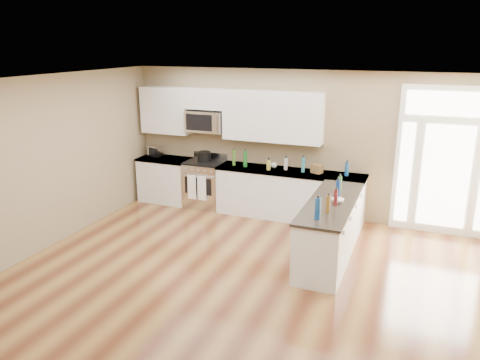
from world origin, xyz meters
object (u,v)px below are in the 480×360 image
object	(u,v)px
kitchen_range	(205,184)
stockpot	(204,156)
toaster_oven	(155,151)
peninsula_cabinet	(330,231)

from	to	relation	value
kitchen_range	stockpot	xyz separation A→B (m)	(-0.04, 0.06, 0.57)
stockpot	toaster_oven	xyz separation A→B (m)	(-1.16, 0.02, 0.00)
peninsula_cabinet	kitchen_range	size ratio (longest dim) A/B	2.15
stockpot	toaster_oven	world-z (taller)	toaster_oven
peninsula_cabinet	kitchen_range	distance (m)	3.22
peninsula_cabinet	toaster_oven	distance (m)	4.39
kitchen_range	toaster_oven	bearing A→B (deg)	176.36
peninsula_cabinet	kitchen_range	world-z (taller)	kitchen_range
peninsula_cabinet	stockpot	xyz separation A→B (m)	(-2.91, 1.51, 0.62)
kitchen_range	toaster_oven	distance (m)	1.33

